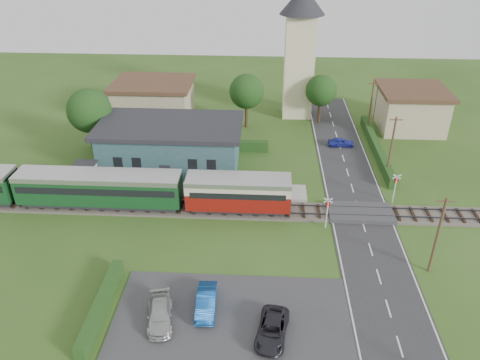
# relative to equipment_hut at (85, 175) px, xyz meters

# --- Properties ---
(ground) EXTENTS (120.00, 120.00, 0.00)m
(ground) POSITION_rel_equipment_hut_xyz_m (18.00, -5.20, -1.75)
(ground) COLOR #2D4C19
(railway_track) EXTENTS (76.00, 3.20, 0.49)m
(railway_track) POSITION_rel_equipment_hut_xyz_m (18.00, -3.20, -1.64)
(railway_track) COLOR #4C443D
(railway_track) RESTS_ON ground
(road) EXTENTS (6.00, 70.00, 0.05)m
(road) POSITION_rel_equipment_hut_xyz_m (28.00, -5.20, -1.72)
(road) COLOR #28282B
(road) RESTS_ON ground
(car_park) EXTENTS (17.00, 9.00, 0.08)m
(car_park) POSITION_rel_equipment_hut_xyz_m (16.50, -17.20, -1.71)
(car_park) COLOR #333335
(car_park) RESTS_ON ground
(crossing_deck) EXTENTS (6.20, 3.40, 0.45)m
(crossing_deck) POSITION_rel_equipment_hut_xyz_m (28.00, -3.20, -1.52)
(crossing_deck) COLOR #333335
(crossing_deck) RESTS_ON ground
(platform) EXTENTS (30.00, 3.00, 0.45)m
(platform) POSITION_rel_equipment_hut_xyz_m (8.00, 0.00, -1.52)
(platform) COLOR gray
(platform) RESTS_ON ground
(equipment_hut) EXTENTS (2.30, 2.30, 2.55)m
(equipment_hut) POSITION_rel_equipment_hut_xyz_m (0.00, 0.00, 0.00)
(equipment_hut) COLOR beige
(equipment_hut) RESTS_ON platform
(station_building) EXTENTS (16.00, 9.00, 5.30)m
(station_building) POSITION_rel_equipment_hut_xyz_m (8.00, 5.79, 0.95)
(station_building) COLOR #2B5051
(station_building) RESTS_ON ground
(train) EXTENTS (43.20, 2.90, 3.40)m
(train) POSITION_rel_equipment_hut_xyz_m (-0.61, -3.20, 0.43)
(train) COLOR #232328
(train) RESTS_ON ground
(church_tower) EXTENTS (6.00, 6.00, 17.60)m
(church_tower) POSITION_rel_equipment_hut_xyz_m (23.00, 22.80, 8.48)
(church_tower) COLOR beige
(church_tower) RESTS_ON ground
(house_west) EXTENTS (10.80, 8.80, 5.50)m
(house_west) POSITION_rel_equipment_hut_xyz_m (3.00, 19.80, 1.04)
(house_west) COLOR tan
(house_west) RESTS_ON ground
(house_east) EXTENTS (8.80, 8.80, 5.50)m
(house_east) POSITION_rel_equipment_hut_xyz_m (38.00, 18.80, 1.05)
(house_east) COLOR tan
(house_east) RESTS_ON ground
(hedge_carpark) EXTENTS (0.80, 9.00, 1.20)m
(hedge_carpark) POSITION_rel_equipment_hut_xyz_m (7.00, -17.20, -1.15)
(hedge_carpark) COLOR #193814
(hedge_carpark) RESTS_ON ground
(hedge_roadside) EXTENTS (0.80, 18.00, 1.20)m
(hedge_roadside) POSITION_rel_equipment_hut_xyz_m (32.20, 10.80, -1.15)
(hedge_roadside) COLOR #193814
(hedge_roadside) RESTS_ON ground
(hedge_station) EXTENTS (22.00, 0.80, 1.30)m
(hedge_station) POSITION_rel_equipment_hut_xyz_m (8.00, 10.30, -1.10)
(hedge_station) COLOR #193814
(hedge_station) RESTS_ON ground
(tree_a) EXTENTS (5.20, 5.20, 8.00)m
(tree_a) POSITION_rel_equipment_hut_xyz_m (-2.00, 8.80, 3.63)
(tree_a) COLOR #332316
(tree_a) RESTS_ON ground
(tree_b) EXTENTS (4.60, 4.60, 7.34)m
(tree_b) POSITION_rel_equipment_hut_xyz_m (16.00, 17.80, 3.27)
(tree_b) COLOR #332316
(tree_b) RESTS_ON ground
(tree_c) EXTENTS (4.20, 4.20, 6.78)m
(tree_c) POSITION_rel_equipment_hut_xyz_m (26.00, 19.80, 2.91)
(tree_c) COLOR #332316
(tree_c) RESTS_ON ground
(utility_pole_b) EXTENTS (1.40, 0.22, 7.00)m
(utility_pole_b) POSITION_rel_equipment_hut_xyz_m (32.20, -11.20, 1.88)
(utility_pole_b) COLOR #473321
(utility_pole_b) RESTS_ON ground
(utility_pole_c) EXTENTS (1.40, 0.22, 7.00)m
(utility_pole_c) POSITION_rel_equipment_hut_xyz_m (32.20, 4.80, 1.88)
(utility_pole_c) COLOR #473321
(utility_pole_c) RESTS_ON ground
(utility_pole_d) EXTENTS (1.40, 0.22, 7.00)m
(utility_pole_d) POSITION_rel_equipment_hut_xyz_m (32.20, 16.80, 1.88)
(utility_pole_d) COLOR #473321
(utility_pole_d) RESTS_ON ground
(crossing_signal_near) EXTENTS (0.84, 0.28, 3.28)m
(crossing_signal_near) POSITION_rel_equipment_hut_xyz_m (24.40, -5.61, 0.39)
(crossing_signal_near) COLOR silver
(crossing_signal_near) RESTS_ON ground
(crossing_signal_far) EXTENTS (0.84, 0.28, 3.28)m
(crossing_signal_far) POSITION_rel_equipment_hut_xyz_m (31.60, -0.81, 0.39)
(crossing_signal_far) COLOR silver
(crossing_signal_far) RESTS_ON ground
(streetlamp_west) EXTENTS (0.30, 0.30, 5.15)m
(streetlamp_west) POSITION_rel_equipment_hut_xyz_m (-4.00, 14.80, 1.29)
(streetlamp_west) COLOR #3F3F47
(streetlamp_west) RESTS_ON ground
(streetlamp_east) EXTENTS (0.30, 0.30, 5.15)m
(streetlamp_east) POSITION_rel_equipment_hut_xyz_m (34.00, 21.80, 1.29)
(streetlamp_east) COLOR #3F3F47
(streetlamp_east) RESTS_ON ground
(car_on_road) EXTENTS (3.19, 1.36, 1.08)m
(car_on_road) POSITION_rel_equipment_hut_xyz_m (28.08, 12.22, -1.16)
(car_on_road) COLOR #252CA4
(car_on_road) RESTS_ON road
(car_park_blue) EXTENTS (1.53, 4.02, 1.31)m
(car_park_blue) POSITION_rel_equipment_hut_xyz_m (14.60, -16.48, -1.01)
(car_park_blue) COLOR #124B98
(car_park_blue) RESTS_ON car_park
(car_park_silver) EXTENTS (2.46, 4.44, 1.22)m
(car_park_silver) POSITION_rel_equipment_hut_xyz_m (11.45, -17.82, -1.06)
(car_park_silver) COLOR #A5A5A5
(car_park_silver) RESTS_ON car_park
(car_park_dark) EXTENTS (2.63, 4.54, 1.19)m
(car_park_dark) POSITION_rel_equipment_hut_xyz_m (19.40, -18.78, -1.07)
(car_park_dark) COLOR black
(car_park_dark) RESTS_ON car_park
(pedestrian_near) EXTENTS (0.76, 0.60, 1.82)m
(pedestrian_near) POSITION_rel_equipment_hut_xyz_m (15.22, -0.80, -0.38)
(pedestrian_near) COLOR gray
(pedestrian_near) RESTS_ON platform
(pedestrian_far) EXTENTS (0.80, 0.99, 1.91)m
(pedestrian_far) POSITION_rel_equipment_hut_xyz_m (1.37, -0.49, -0.34)
(pedestrian_far) COLOR gray
(pedestrian_far) RESTS_ON platform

